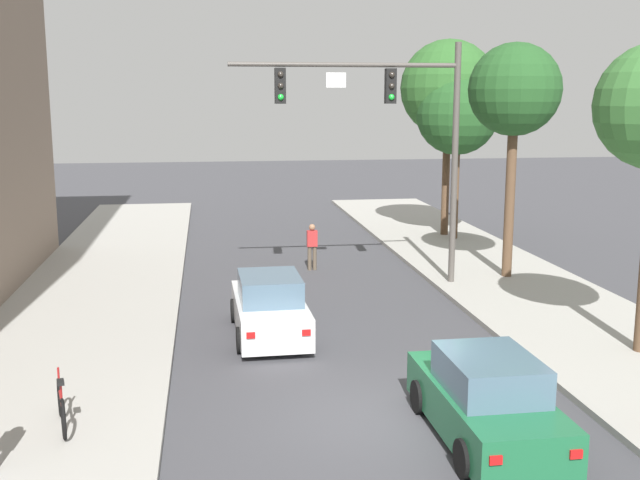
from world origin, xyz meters
TOP-DOWN VIEW (x-y plane):
  - ground_plane at (0.00, 0.00)m, footprint 120.00×120.00m
  - sidewalk_left at (-6.50, 0.00)m, footprint 5.00×60.00m
  - traffic_signal_mast at (2.57, 9.85)m, footprint 7.11×0.38m
  - car_lead_white at (-1.61, 5.51)m, footprint 1.89×4.27m
  - car_following_green at (1.66, -1.14)m, footprint 1.86×4.25m
  - pedestrian_crossing_road at (0.49, 12.81)m, footprint 0.36×0.22m
  - bicycle_leaning at (-5.80, 0.17)m, footprint 0.47×1.74m
  - street_tree_second at (6.67, 10.34)m, footprint 2.96×2.96m
  - street_tree_third at (7.12, 17.29)m, footprint 3.37×3.37m
  - street_tree_farthest at (7.01, 18.25)m, footprint 4.02×4.02m

SIDE VIEW (x-z plane):
  - ground_plane at x=0.00m, z-range 0.00..0.00m
  - sidewalk_left at x=-6.50m, z-range 0.00..0.15m
  - bicycle_leaning at x=-5.80m, z-range 0.05..1.03m
  - car_lead_white at x=-1.61m, z-range -0.08..1.52m
  - car_following_green at x=1.66m, z-range -0.08..1.52m
  - pedestrian_crossing_road at x=0.49m, z-range 0.09..1.73m
  - street_tree_third at x=7.12m, z-range 1.87..8.74m
  - traffic_signal_mast at x=2.57m, z-range 1.62..9.12m
  - street_tree_second at x=6.67m, z-range 2.39..9.95m
  - street_tree_farthest at x=7.01m, z-range 2.23..10.46m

